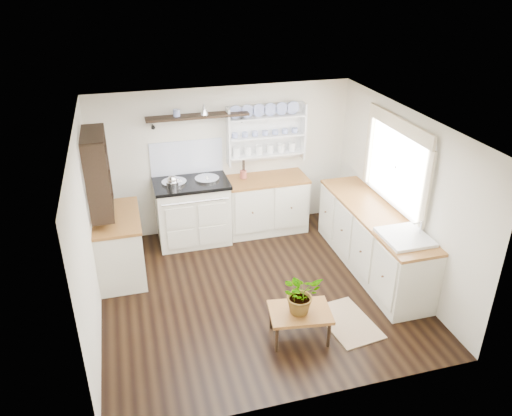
# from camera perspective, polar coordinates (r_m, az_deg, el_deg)

# --- Properties ---
(floor) EXTENTS (4.00, 3.80, 0.01)m
(floor) POSITION_cam_1_polar(r_m,az_deg,el_deg) (6.74, 0.08, -9.38)
(floor) COLOR black
(floor) RESTS_ON ground
(wall_back) EXTENTS (4.00, 0.02, 2.30)m
(wall_back) POSITION_cam_1_polar(r_m,az_deg,el_deg) (7.83, -3.65, 5.48)
(wall_back) COLOR beige
(wall_back) RESTS_ON ground
(wall_right) EXTENTS (0.02, 3.80, 2.30)m
(wall_right) POSITION_cam_1_polar(r_m,az_deg,el_deg) (6.89, 16.33, 1.39)
(wall_right) COLOR beige
(wall_right) RESTS_ON ground
(wall_left) EXTENTS (0.02, 3.80, 2.30)m
(wall_left) POSITION_cam_1_polar(r_m,az_deg,el_deg) (5.99, -18.72, -2.94)
(wall_left) COLOR beige
(wall_left) RESTS_ON ground
(ceiling) EXTENTS (4.00, 3.80, 0.01)m
(ceiling) POSITION_cam_1_polar(r_m,az_deg,el_deg) (5.70, 0.10, 9.68)
(ceiling) COLOR white
(ceiling) RESTS_ON wall_back
(window) EXTENTS (0.08, 1.55, 1.22)m
(window) POSITION_cam_1_polar(r_m,az_deg,el_deg) (6.83, 15.77, 5.02)
(window) COLOR white
(window) RESTS_ON wall_right
(aga_cooker) EXTENTS (1.11, 0.77, 1.02)m
(aga_cooker) POSITION_cam_1_polar(r_m,az_deg,el_deg) (7.70, -7.26, -0.30)
(aga_cooker) COLOR beige
(aga_cooker) RESTS_ON floor
(back_cabinets) EXTENTS (1.27, 0.63, 0.90)m
(back_cabinets) POSITION_cam_1_polar(r_m,az_deg,el_deg) (7.97, 1.17, 0.53)
(back_cabinets) COLOR beige
(back_cabinets) RESTS_ON floor
(right_cabinets) EXTENTS (0.62, 2.43, 0.90)m
(right_cabinets) POSITION_cam_1_polar(r_m,az_deg,el_deg) (7.14, 13.16, -3.55)
(right_cabinets) COLOR beige
(right_cabinets) RESTS_ON floor
(belfast_sink) EXTENTS (0.55, 0.60, 0.45)m
(belfast_sink) POSITION_cam_1_polar(r_m,az_deg,el_deg) (6.42, 16.53, -4.12)
(belfast_sink) COLOR white
(belfast_sink) RESTS_ON right_cabinets
(left_cabinets) EXTENTS (0.62, 1.13, 0.90)m
(left_cabinets) POSITION_cam_1_polar(r_m,az_deg,el_deg) (7.09, -15.33, -4.06)
(left_cabinets) COLOR beige
(left_cabinets) RESTS_ON floor
(plate_rack) EXTENTS (1.20, 0.22, 0.90)m
(plate_rack) POSITION_cam_1_polar(r_m,az_deg,el_deg) (7.81, 1.04, 8.64)
(plate_rack) COLOR white
(plate_rack) RESTS_ON wall_back
(high_shelf) EXTENTS (1.50, 0.29, 0.16)m
(high_shelf) POSITION_cam_1_polar(r_m,az_deg,el_deg) (7.41, -6.69, 10.32)
(high_shelf) COLOR black
(high_shelf) RESTS_ON wall_back
(left_shelving) EXTENTS (0.28, 0.80, 1.05)m
(left_shelving) POSITION_cam_1_polar(r_m,az_deg,el_deg) (6.62, -17.65, 3.96)
(left_shelving) COLOR black
(left_shelving) RESTS_ON wall_left
(kettle) EXTENTS (0.19, 0.19, 0.23)m
(kettle) POSITION_cam_1_polar(r_m,az_deg,el_deg) (7.34, -9.51, 2.80)
(kettle) COLOR silver
(kettle) RESTS_ON aga_cooker
(utensil_crock) EXTENTS (0.10, 0.10, 0.12)m
(utensil_crock) POSITION_cam_1_polar(r_m,az_deg,el_deg) (7.75, -1.46, 3.86)
(utensil_crock) COLOR #A74D3D
(utensil_crock) RESTS_ON back_cabinets
(center_table) EXTENTS (0.76, 0.59, 0.38)m
(center_table) POSITION_cam_1_polar(r_m,az_deg,el_deg) (5.83, 5.04, -11.99)
(center_table) COLOR brown
(center_table) RESTS_ON floor
(potted_plant) EXTENTS (0.49, 0.44, 0.49)m
(potted_plant) POSITION_cam_1_polar(r_m,az_deg,el_deg) (5.66, 5.16, -9.70)
(potted_plant) COLOR #3F7233
(potted_plant) RESTS_ON center_table
(floor_rug) EXTENTS (0.65, 0.91, 0.02)m
(floor_rug) POSITION_cam_1_polar(r_m,az_deg,el_deg) (6.31, 10.43, -12.70)
(floor_rug) COLOR #85604D
(floor_rug) RESTS_ON floor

